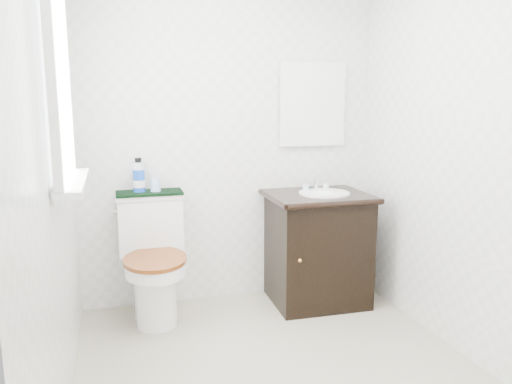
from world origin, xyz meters
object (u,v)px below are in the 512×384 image
vanity (318,245)px  cup (155,185)px  toilet (153,265)px  mouthwash_bottle (139,176)px  trash_bin (291,276)px

vanity → cup: (-1.14, 0.18, 0.47)m
vanity → toilet: bearing=177.0°
toilet → mouthwash_bottle: size_ratio=3.61×
toilet → cup: bearing=70.4°
mouthwash_bottle → cup: (0.11, -0.02, -0.06)m
toilet → mouthwash_bottle: 0.62m
trash_bin → cup: 1.27m
vanity → mouthwash_bottle: mouthwash_bottle is taller
mouthwash_bottle → cup: mouthwash_bottle is taller
mouthwash_bottle → cup: size_ratio=2.60×
toilet → vanity: bearing=-3.0°
vanity → cup: bearing=170.9°
vanity → mouthwash_bottle: size_ratio=3.93×
cup → toilet: bearing=-109.6°
cup → trash_bin: bearing=0.8°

